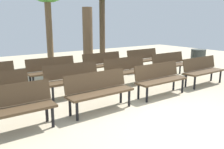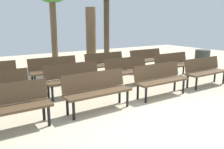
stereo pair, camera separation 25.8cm
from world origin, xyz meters
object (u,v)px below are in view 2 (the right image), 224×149
Objects in this scene: bench_r0_c3 at (205,70)px; bench_r2_c3 at (147,59)px; bench_r2_c1 at (54,69)px; bench_r0_c1 at (97,89)px; bench_r0_c2 at (160,78)px; tree_2 at (91,40)px; trash_bin at (202,61)px; bench_r1_c3 at (173,64)px; bench_r0_c0 at (6,105)px; bench_r2_c2 at (106,63)px; bench_r1_c1 at (74,77)px; bench_r1_c2 at (128,69)px.

bench_r0_c3 is 2.76m from bench_r2_c3.
bench_r0_c3 is at bearing -34.77° from bench_r2_c1.
bench_r0_c2 is at bearing -1.30° from bench_r0_c1.
bench_r0_c3 is at bearing -64.36° from tree_2.
tree_2 is 2.79× the size of trash_bin.
trash_bin reaches higher than bench_r2_c3.
bench_r0_c3 is 1.35m from bench_r1_c3.
bench_r0_c2 is 3.41m from bench_r2_c1.
bench_r2_c2 is (3.88, 2.80, 0.00)m from bench_r0_c0.
bench_r0_c2 is at bearing -90.59° from tree_2.
bench_r2_c3 is at bearing 25.26° from bench_r0_c0.
bench_r1_c1 is 1.75× the size of trash_bin.
trash_bin is at bearing -14.85° from bench_r2_c1.
bench_r0_c1 is 4.55m from tree_2.
bench_r0_c0 and bench_r0_c2 have the same top height.
trash_bin is (1.56, -1.48, -0.05)m from bench_r2_c3.
bench_r0_c1 is at bearing -124.88° from bench_r2_c2.
bench_r2_c2 is 0.63× the size of tree_2.
bench_r0_c0 is 6.49m from bench_r2_c3.
bench_r0_c0 is 4.78m from bench_r2_c2.
bench_r0_c1 is 1.36m from bench_r1_c1.
bench_r0_c3 is at bearing 0.15° from bench_r0_c0.
bench_r2_c2 is at bearing 156.89° from trash_bin.
bench_r1_c2 is (1.93, 1.39, 0.00)m from bench_r0_c1.
bench_r1_c1 is at bearing 144.26° from bench_r0_c2.
bench_r1_c1 is 1.00× the size of bench_r2_c1.
trash_bin reaches higher than bench_r1_c3.
bench_r2_c2 is 1.00× the size of bench_r2_c3.
bench_r1_c2 is at bearing -147.06° from bench_r2_c3.
bench_r2_c3 is at bearing 53.93° from bench_r0_c2.
bench_r0_c0 is 1.00× the size of bench_r2_c3.
bench_r0_c1 is at bearing 179.44° from bench_r0_c2.
bench_r1_c2 is at bearing 20.05° from bench_r0_c0.
bench_r0_c0 is at bearing 179.33° from bench_r0_c1.
bench_r0_c2 is at bearing -146.07° from bench_r1_c3.
bench_r1_c1 is 1.39m from bench_r2_c1.
tree_2 is at bearing 87.73° from bench_r1_c2.
trash_bin is at bearing -3.09° from bench_r1_c3.
bench_r2_c1 is 1.98m from bench_r2_c2.
bench_r2_c1 is at bearing 144.81° from bench_r0_c3.
bench_r0_c3 and bench_r1_c2 have the same top height.
bench_r2_c2 is (-0.00, 2.80, 0.00)m from bench_r0_c2.
bench_r0_c1 and bench_r1_c3 have the same top height.
tree_2 is at bearing 125.64° from bench_r1_c3.
tree_2 is (-1.95, 1.25, 0.78)m from bench_r2_c3.
bench_r1_c1 is at bearing -87.49° from bench_r2_c1.
tree_2 reaches higher than bench_r0_c1.
bench_r0_c3 is 1.00× the size of bench_r1_c3.
bench_r0_c2 and bench_r2_c1 have the same top height.
bench_r1_c3 is at bearing 34.10° from bench_r0_c2.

